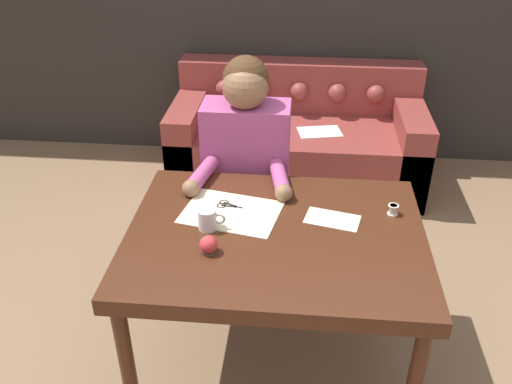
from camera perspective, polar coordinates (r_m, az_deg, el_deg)
The scene contains 10 objects.
ground_plane at distance 2.73m, azimuth -0.27°, elevation -16.61°, with size 16.00×16.00×0.00m, color #846647.
dining_table at distance 2.25m, azimuth 2.06°, elevation -5.80°, with size 1.21×0.92×0.75m.
couch at distance 3.98m, azimuth 4.34°, elevation 5.44°, with size 1.76×0.84×0.80m.
person at distance 2.78m, azimuth -1.02°, elevation 1.83°, with size 0.50×0.55×1.28m.
pattern_paper_main at distance 2.32m, azimuth -2.63°, elevation -2.13°, with size 0.45×0.36×0.00m.
pattern_paper_offcut at distance 2.29m, azimuth 8.04°, elevation -2.87°, with size 0.25×0.18×0.00m.
scissors at distance 2.36m, azimuth -2.56°, elevation -1.50°, with size 0.21×0.11×0.01m.
mug at distance 2.20m, azimuth -5.09°, elevation -2.86°, with size 0.11×0.08×0.09m.
thread_spool at distance 2.37m, azimuth 14.21°, elevation -1.81°, with size 0.04×0.04×0.05m.
pin_cushion at distance 2.08m, azimuth -5.02°, elevation -5.61°, with size 0.07×0.07×0.07m.
Camera 1 is at (0.18, -1.82, 2.03)m, focal length 38.00 mm.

